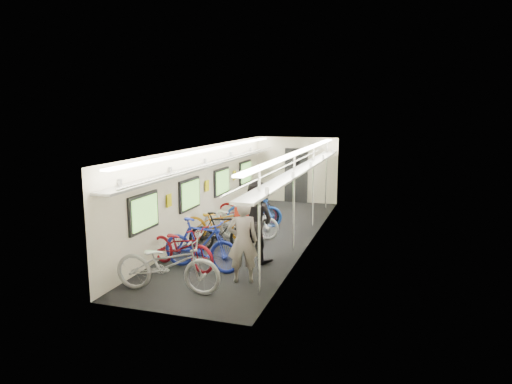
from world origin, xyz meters
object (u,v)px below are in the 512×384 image
Objects in this scene: passenger_near at (243,241)px; bicycle_0 at (168,264)px; bicycle_1 at (201,245)px; passenger_mid at (255,221)px; backpack at (242,217)px.

bicycle_0 is at bearing 15.82° from passenger_near.
bicycle_1 is at bearing -41.47° from passenger_near.
passenger_mid is 4.84× the size of backpack.
passenger_near is 0.47m from backpack.
passenger_near is 1.33m from passenger_mid.
passenger_mid is at bearing -105.33° from passenger_near.
passenger_mid is (1.00, 2.23, 0.38)m from bicycle_0.
bicycle_0 is 1.50m from passenger_near.
backpack is (1.10, 1.03, 0.74)m from bicycle_0.
passenger_mid is at bearing -29.87° from bicycle_0.
bicycle_1 is (0.11, 1.28, 0.02)m from bicycle_0.
backpack is (-0.06, 0.12, 0.45)m from passenger_near.
passenger_near is (1.06, -0.37, 0.27)m from bicycle_1.
bicycle_0 is 2.47m from passenger_mid.
backpack reaches higher than bicycle_1.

